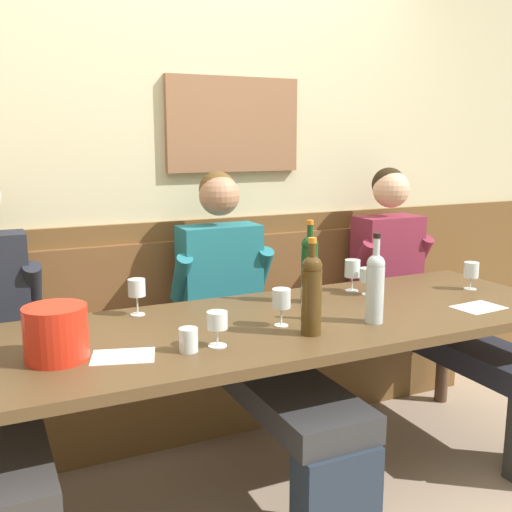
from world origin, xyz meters
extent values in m
cube|color=tan|center=(0.00, 0.00, -0.01)|extent=(6.80, 6.80, 0.02)
cube|color=beige|center=(0.00, 1.09, 1.40)|extent=(6.80, 0.08, 2.80)
cube|color=#8D6042|center=(0.20, 1.03, 1.54)|extent=(0.75, 0.04, 0.50)
cube|color=brown|center=(0.00, 1.04, 0.52)|extent=(6.80, 0.03, 1.04)
cube|color=brown|center=(0.00, 0.81, 0.22)|extent=(2.90, 0.42, 0.44)
cube|color=#622B17|center=(0.00, 0.81, 0.47)|extent=(2.84, 0.39, 0.05)
cube|color=brown|center=(0.00, 1.00, 0.71)|extent=(2.90, 0.04, 0.45)
cube|color=brown|center=(0.00, 0.11, 0.72)|extent=(2.60, 0.87, 0.04)
cylinder|color=#4D3424|center=(1.23, 0.47, 0.35)|extent=(0.07, 0.07, 0.70)
cylinder|color=#20222C|center=(-0.88, 0.77, 0.81)|extent=(0.08, 0.20, 0.27)
cube|color=#232E3E|center=(0.02, -0.32, 0.19)|extent=(0.31, 0.14, 0.38)
cube|color=#313235|center=(0.02, 0.20, 0.43)|extent=(0.34, 1.14, 0.11)
cube|color=#1E6977|center=(0.02, 0.81, 0.76)|extent=(0.41, 0.20, 0.55)
sphere|color=#AB785A|center=(0.02, 0.80, 1.19)|extent=(0.20, 0.20, 0.20)
sphere|color=brown|center=(0.02, 0.83, 1.21)|extent=(0.19, 0.19, 0.19)
cylinder|color=#1E6977|center=(-0.20, 0.77, 0.79)|extent=(0.08, 0.20, 0.27)
cylinder|color=#1E6977|center=(0.24, 0.77, 0.79)|extent=(0.08, 0.20, 0.27)
cube|color=#242632|center=(1.07, 0.20, 0.43)|extent=(0.32, 1.14, 0.11)
cube|color=maroon|center=(1.07, 0.81, 0.76)|extent=(0.38, 0.21, 0.54)
sphere|color=#DFA888|center=(1.07, 0.80, 1.18)|extent=(0.21, 0.21, 0.21)
sphere|color=black|center=(1.07, 0.83, 1.21)|extent=(0.19, 0.19, 0.19)
cylinder|color=maroon|center=(0.87, 0.77, 0.79)|extent=(0.08, 0.20, 0.27)
cylinder|color=maroon|center=(1.27, 0.77, 0.79)|extent=(0.08, 0.20, 0.27)
cylinder|color=red|center=(-0.87, 0.03, 0.83)|extent=(0.21, 0.21, 0.18)
cylinder|color=#164119|center=(0.25, 0.30, 0.87)|extent=(0.07, 0.07, 0.25)
sphere|color=#164119|center=(0.25, 0.30, 1.01)|extent=(0.07, 0.07, 0.07)
cylinder|color=#164119|center=(0.25, 0.30, 1.05)|extent=(0.03, 0.03, 0.08)
cylinder|color=orange|center=(0.25, 0.30, 1.10)|extent=(0.03, 0.03, 0.02)
cylinder|color=#B5C1C6|center=(0.33, -0.08, 0.85)|extent=(0.07, 0.07, 0.23)
sphere|color=#B5C1C6|center=(0.33, -0.08, 0.98)|extent=(0.07, 0.07, 0.07)
cylinder|color=#B5C1C6|center=(0.33, -0.08, 1.04)|extent=(0.03, 0.03, 0.09)
cylinder|color=black|center=(0.33, -0.08, 1.09)|extent=(0.03, 0.03, 0.02)
cylinder|color=#462F12|center=(0.03, -0.10, 0.86)|extent=(0.08, 0.08, 0.25)
sphere|color=#462F12|center=(0.03, -0.10, 1.00)|extent=(0.08, 0.08, 0.08)
cylinder|color=#462F12|center=(0.03, -0.10, 1.05)|extent=(0.03, 0.03, 0.08)
cylinder|color=orange|center=(0.03, -0.10, 1.10)|extent=(0.03, 0.03, 0.02)
cylinder|color=silver|center=(-0.50, 0.42, 0.74)|extent=(0.06, 0.06, 0.00)
cylinder|color=silver|center=(-0.50, 0.42, 0.78)|extent=(0.01, 0.01, 0.08)
cylinder|color=silver|center=(-0.50, 0.42, 0.86)|extent=(0.07, 0.07, 0.07)
cylinder|color=silver|center=(-0.34, -0.08, 0.74)|extent=(0.07, 0.07, 0.00)
cylinder|color=silver|center=(-0.34, -0.08, 0.77)|extent=(0.01, 0.01, 0.06)
cylinder|color=silver|center=(-0.34, -0.08, 0.84)|extent=(0.07, 0.07, 0.06)
cylinder|color=#F5E27C|center=(-0.34, -0.08, 0.81)|extent=(0.07, 0.07, 0.02)
cylinder|color=silver|center=(-0.03, 0.04, 0.74)|extent=(0.06, 0.06, 0.00)
cylinder|color=silver|center=(-0.03, 0.04, 0.78)|extent=(0.01, 0.01, 0.07)
cylinder|color=silver|center=(-0.03, 0.04, 0.85)|extent=(0.07, 0.07, 0.08)
cylinder|color=#F0DA7E|center=(-0.03, 0.04, 0.83)|extent=(0.06, 0.06, 0.03)
cylinder|color=silver|center=(0.54, 0.38, 0.74)|extent=(0.06, 0.06, 0.00)
cylinder|color=silver|center=(0.54, 0.38, 0.78)|extent=(0.01, 0.01, 0.07)
cylinder|color=silver|center=(0.54, 0.38, 0.85)|extent=(0.07, 0.07, 0.08)
cylinder|color=silver|center=(1.08, 0.16, 0.74)|extent=(0.06, 0.06, 0.00)
cylinder|color=silver|center=(1.08, 0.16, 0.77)|extent=(0.01, 0.01, 0.06)
cylinder|color=silver|center=(1.08, 0.16, 0.84)|extent=(0.07, 0.07, 0.08)
cylinder|color=#F1E778|center=(1.08, 0.16, 0.81)|extent=(0.06, 0.06, 0.02)
cylinder|color=silver|center=(0.56, 0.29, 0.74)|extent=(0.06, 0.06, 0.00)
cylinder|color=silver|center=(0.56, 0.29, 0.77)|extent=(0.01, 0.01, 0.06)
cylinder|color=silver|center=(0.56, 0.29, 0.84)|extent=(0.08, 0.08, 0.07)
cylinder|color=silver|center=(-0.45, -0.09, 0.78)|extent=(0.07, 0.07, 0.08)
cube|color=white|center=(0.88, -0.10, 0.74)|extent=(0.22, 0.17, 0.00)
cube|color=white|center=(-0.67, -0.04, 0.74)|extent=(0.24, 0.20, 0.00)
camera|label=1|loc=(-1.08, -1.98, 1.47)|focal=42.21mm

